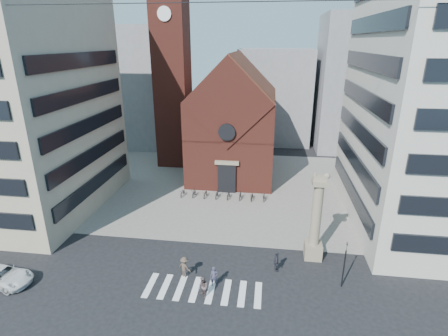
{
  "coord_description": "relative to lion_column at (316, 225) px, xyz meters",
  "views": [
    {
      "loc": [
        5.45,
        -26.27,
        19.45
      ],
      "look_at": [
        0.81,
        8.0,
        6.81
      ],
      "focal_mm": 28.0,
      "sensor_mm": 36.0,
      "label": 1
    }
  ],
  "objects": [
    {
      "name": "white_car",
      "position": [
        -26.49,
        -7.45,
        -2.73
      ],
      "size": [
        5.54,
        3.1,
        1.46
      ],
      "primitive_type": "imported",
      "rotation": [
        0.0,
        0.0,
        1.44
      ],
      "color": "silver",
      "rests_on": "ground"
    },
    {
      "name": "bg_block_left",
      "position": [
        -30.01,
        37.0,
        7.54
      ],
      "size": [
        16.0,
        14.0,
        22.0
      ],
      "primitive_type": "cube",
      "color": "gray",
      "rests_on": "ground"
    },
    {
      "name": "traffic_light",
      "position": [
        1.99,
        -4.0,
        -1.17
      ],
      "size": [
        0.13,
        0.16,
        4.3
      ],
      "color": "black",
      "rests_on": "ground"
    },
    {
      "name": "church",
      "position": [
        -10.01,
        22.04,
        4.53
      ],
      "size": [
        12.0,
        16.65,
        18.0
      ],
      "color": "maroon",
      "rests_on": "ground"
    },
    {
      "name": "pedestrian_1",
      "position": [
        -9.3,
        -6.81,
        -2.55
      ],
      "size": [
        1.11,
        1.12,
        1.82
      ],
      "primitive_type": "imported",
      "rotation": [
        0.0,
        0.0,
        -0.83
      ],
      "color": "#5F4D4C",
      "rests_on": "ground"
    },
    {
      "name": "ground",
      "position": [
        -10.01,
        -3.0,
        -3.46
      ],
      "size": [
        120.0,
        120.0,
        0.0
      ],
      "primitive_type": "plane",
      "color": "black",
      "rests_on": "ground"
    },
    {
      "name": "scooter_0",
      "position": [
        -15.68,
        11.93,
        -2.95
      ],
      "size": [
        0.71,
        1.79,
        0.92
      ],
      "primitive_type": "imported",
      "rotation": [
        0.0,
        0.0,
        -0.06
      ],
      "color": "black",
      "rests_on": "piazza"
    },
    {
      "name": "scooter_7",
      "position": [
        -4.97,
        11.93,
        -2.9
      ],
      "size": [
        0.58,
        1.73,
        1.02
      ],
      "primitive_type": "imported",
      "rotation": [
        0.0,
        0.0,
        -0.06
      ],
      "color": "black",
      "rests_on": "piazza"
    },
    {
      "name": "bg_block_right",
      "position": [
        11.99,
        39.0,
        8.54
      ],
      "size": [
        16.0,
        14.0,
        24.0
      ],
      "primitive_type": "cube",
      "color": "gray",
      "rests_on": "ground"
    },
    {
      "name": "scooter_4",
      "position": [
        -9.56,
        11.93,
        -2.95
      ],
      "size": [
        0.71,
        1.79,
        0.92
      ],
      "primitive_type": "imported",
      "rotation": [
        0.0,
        0.0,
        -0.06
      ],
      "color": "black",
      "rests_on": "piazza"
    },
    {
      "name": "scooter_6",
      "position": [
        -6.5,
        11.93,
        -2.95
      ],
      "size": [
        0.71,
        1.79,
        0.92
      ],
      "primitive_type": "imported",
      "rotation": [
        0.0,
        0.0,
        -0.06
      ],
      "color": "black",
      "rests_on": "piazza"
    },
    {
      "name": "bg_block_mid",
      "position": [
        -4.01,
        42.0,
        5.54
      ],
      "size": [
        14.0,
        12.0,
        18.0
      ],
      "primitive_type": "cube",
      "color": "gray",
      "rests_on": "ground"
    },
    {
      "name": "piazza",
      "position": [
        -10.01,
        16.0,
        -3.43
      ],
      "size": [
        46.0,
        30.0,
        0.05
      ],
      "primitive_type": "cube",
      "color": "gray",
      "rests_on": "ground"
    },
    {
      "name": "pedestrian_3",
      "position": [
        -11.38,
        -4.45,
        -2.49
      ],
      "size": [
        1.43,
        1.18,
        1.92
      ],
      "primitive_type": "imported",
      "rotation": [
        0.0,
        0.0,
        2.69
      ],
      "color": "#483A30",
      "rests_on": "ground"
    },
    {
      "name": "scooter_5",
      "position": [
        -8.03,
        11.93,
        -2.9
      ],
      "size": [
        0.58,
        1.73,
        1.02
      ],
      "primitive_type": "imported",
      "rotation": [
        0.0,
        0.0,
        -0.06
      ],
      "color": "black",
      "rests_on": "piazza"
    },
    {
      "name": "pedestrian_0",
      "position": [
        -8.63,
        -5.35,
        -2.55
      ],
      "size": [
        0.71,
        0.51,
        1.82
      ],
      "primitive_type": "imported",
      "rotation": [
        0.0,
        0.0,
        0.12
      ],
      "color": "#373449",
      "rests_on": "ground"
    },
    {
      "name": "campanile",
      "position": [
        -20.01,
        25.0,
        12.28
      ],
      "size": [
        5.5,
        5.5,
        31.2
      ],
      "color": "maroon",
      "rests_on": "ground"
    },
    {
      "name": "building_left",
      "position": [
        -34.01,
        7.0,
        9.54
      ],
      "size": [
        18.0,
        20.0,
        26.0
      ],
      "primitive_type": "cube",
      "color": "tan",
      "rests_on": "ground"
    },
    {
      "name": "scooter_2",
      "position": [
        -12.62,
        11.93,
        -2.95
      ],
      "size": [
        0.71,
        1.79,
        0.92
      ],
      "primitive_type": "imported",
      "rotation": [
        0.0,
        0.0,
        -0.06
      ],
      "color": "black",
      "rests_on": "piazza"
    },
    {
      "name": "scooter_3",
      "position": [
        -11.09,
        11.93,
        -2.9
      ],
      "size": [
        0.58,
        1.73,
        1.02
      ],
      "primitive_type": "imported",
      "rotation": [
        0.0,
        0.0,
        -0.06
      ],
      "color": "black",
      "rests_on": "piazza"
    },
    {
      "name": "pedestrian_2",
      "position": [
        -3.47,
        -2.61,
        -2.51
      ],
      "size": [
        0.59,
        1.16,
        1.9
      ],
      "primitive_type": "imported",
      "rotation": [
        0.0,
        0.0,
        1.69
      ],
      "color": "#292931",
      "rests_on": "ground"
    },
    {
      "name": "lion_column",
      "position": [
        0.0,
        0.0,
        0.0
      ],
      "size": [
        1.63,
        1.6,
        8.68
      ],
      "color": "gray",
      "rests_on": "ground"
    },
    {
      "name": "scooter_1",
      "position": [
        -14.15,
        11.93,
        -2.9
      ],
      "size": [
        0.58,
        1.73,
        1.02
      ],
      "primitive_type": "imported",
      "rotation": [
        0.0,
        0.0,
        -0.06
      ],
      "color": "black",
      "rests_on": "piazza"
    },
    {
      "name": "zebra_crossing",
      "position": [
        -9.46,
        -6.0,
        -3.45
      ],
      "size": [
        10.2,
        3.2,
        0.01
      ],
      "primitive_type": null,
      "color": "white",
      "rests_on": "ground"
    }
  ]
}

